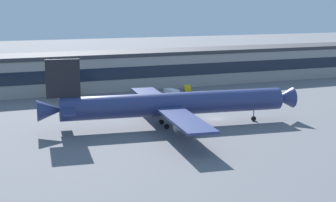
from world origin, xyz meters
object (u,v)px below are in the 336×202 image
Objects in this scene: airliner at (171,104)px; pushback_tractor at (172,92)px; follow_me_car at (187,88)px; catering_truck at (68,91)px.

airliner is 40.36m from pushback_tractor.
pushback_tractor is at bearing -151.57° from follow_me_car.
catering_truck is at bearing 108.77° from airliner.
airliner is at bearing -119.52° from follow_me_car.
follow_me_car is at bearing 60.48° from airliner.
catering_truck is (-30.32, 5.26, 1.24)m from pushback_tractor.
pushback_tractor is (16.02, 36.83, -4.02)m from airliner.
pushback_tractor is 7.94m from follow_me_car.
follow_me_car reaches higher than pushback_tractor.
catering_truck is at bearing 177.73° from follow_me_car.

